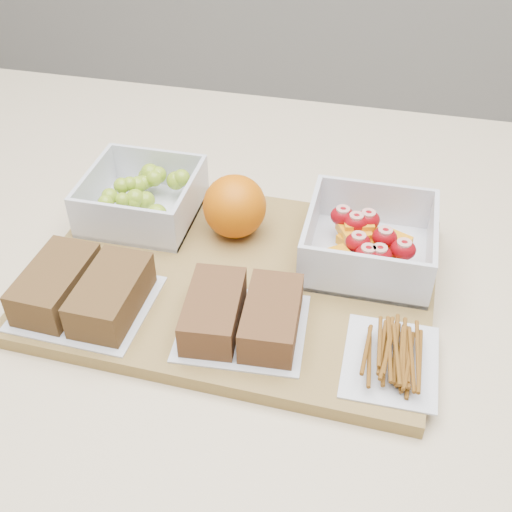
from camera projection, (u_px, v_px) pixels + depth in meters
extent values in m
cube|color=beige|center=(255.00, 499.00, 0.99)|extent=(1.20, 0.90, 0.90)
cube|color=olive|center=(236.00, 279.00, 0.70)|extent=(0.43, 0.31, 0.02)
cube|color=silver|center=(144.00, 212.00, 0.77)|extent=(0.13, 0.13, 0.00)
cube|color=silver|center=(159.00, 168.00, 0.80)|extent=(0.13, 0.00, 0.05)
cube|color=silver|center=(122.00, 226.00, 0.71)|extent=(0.13, 0.00, 0.05)
cube|color=silver|center=(191.00, 202.00, 0.75)|extent=(0.00, 0.12, 0.05)
cube|color=silver|center=(94.00, 189.00, 0.77)|extent=(0.00, 0.12, 0.05)
sphere|color=#80A121|center=(135.00, 198.00, 0.76)|extent=(0.02, 0.02, 0.02)
sphere|color=#80A121|center=(110.00, 196.00, 0.75)|extent=(0.02, 0.02, 0.02)
sphere|color=#80A121|center=(154.00, 178.00, 0.78)|extent=(0.02, 0.02, 0.02)
sphere|color=#80A121|center=(146.00, 200.00, 0.77)|extent=(0.02, 0.02, 0.02)
sphere|color=#80A121|center=(122.00, 186.00, 0.77)|extent=(0.02, 0.02, 0.02)
sphere|color=#80A121|center=(134.00, 202.00, 0.76)|extent=(0.02, 0.02, 0.02)
sphere|color=#80A121|center=(130.00, 184.00, 0.77)|extent=(0.02, 0.02, 0.02)
sphere|color=#80A121|center=(157.00, 214.00, 0.72)|extent=(0.02, 0.02, 0.02)
sphere|color=#80A121|center=(176.00, 181.00, 0.78)|extent=(0.02, 0.02, 0.02)
sphere|color=#80A121|center=(150.00, 173.00, 0.78)|extent=(0.02, 0.02, 0.02)
sphere|color=#80A121|center=(106.00, 203.00, 0.74)|extent=(0.02, 0.02, 0.02)
sphere|color=#80A121|center=(182.00, 178.00, 0.77)|extent=(0.02, 0.02, 0.02)
sphere|color=#80A121|center=(130.00, 218.00, 0.73)|extent=(0.02, 0.02, 0.02)
sphere|color=#80A121|center=(148.00, 180.00, 0.78)|extent=(0.02, 0.02, 0.02)
sphere|color=#80A121|center=(138.00, 185.00, 0.78)|extent=(0.02, 0.02, 0.02)
sphere|color=#80A121|center=(158.00, 175.00, 0.78)|extent=(0.02, 0.02, 0.02)
sphere|color=#80A121|center=(156.00, 217.00, 0.71)|extent=(0.02, 0.02, 0.02)
sphere|color=#80A121|center=(166.00, 229.00, 0.73)|extent=(0.02, 0.02, 0.02)
sphere|color=#80A121|center=(144.00, 183.00, 0.78)|extent=(0.02, 0.02, 0.02)
sphere|color=#80A121|center=(123.00, 200.00, 0.75)|extent=(0.02, 0.02, 0.02)
sphere|color=#80A121|center=(147.00, 177.00, 0.79)|extent=(0.02, 0.02, 0.02)
cube|color=silver|center=(367.00, 257.00, 0.71)|extent=(0.14, 0.14, 0.01)
cube|color=silver|center=(375.00, 204.00, 0.74)|extent=(0.14, 0.01, 0.06)
cube|color=silver|center=(363.00, 278.00, 0.64)|extent=(0.14, 0.01, 0.06)
cube|color=silver|center=(432.00, 247.00, 0.68)|extent=(0.01, 0.13, 0.06)
cube|color=silver|center=(310.00, 230.00, 0.70)|extent=(0.01, 0.13, 0.06)
cube|color=orange|center=(371.00, 259.00, 0.68)|extent=(0.04, 0.05, 0.01)
cube|color=orange|center=(360.00, 231.00, 0.72)|extent=(0.05, 0.06, 0.01)
cube|color=orange|center=(379.00, 245.00, 0.70)|extent=(0.05, 0.05, 0.01)
cube|color=orange|center=(392.00, 244.00, 0.71)|extent=(0.05, 0.05, 0.01)
cube|color=orange|center=(354.00, 231.00, 0.71)|extent=(0.04, 0.05, 0.01)
cube|color=orange|center=(358.00, 224.00, 0.71)|extent=(0.04, 0.03, 0.01)
cube|color=orange|center=(339.00, 260.00, 0.67)|extent=(0.04, 0.05, 0.01)
cube|color=orange|center=(382.00, 264.00, 0.68)|extent=(0.04, 0.04, 0.01)
cube|color=orange|center=(355.00, 241.00, 0.71)|extent=(0.04, 0.04, 0.01)
ellipsoid|color=maroon|center=(384.00, 237.00, 0.69)|extent=(0.03, 0.02, 0.02)
ellipsoid|color=maroon|center=(379.00, 255.00, 0.67)|extent=(0.03, 0.02, 0.02)
ellipsoid|color=maroon|center=(342.00, 216.00, 0.72)|extent=(0.03, 0.02, 0.02)
ellipsoid|color=maroon|center=(403.00, 250.00, 0.67)|extent=(0.03, 0.02, 0.02)
ellipsoid|color=maroon|center=(356.00, 223.00, 0.71)|extent=(0.03, 0.02, 0.02)
ellipsoid|color=maroon|center=(368.00, 255.00, 0.66)|extent=(0.03, 0.02, 0.02)
ellipsoid|color=maroon|center=(358.00, 243.00, 0.68)|extent=(0.03, 0.02, 0.02)
ellipsoid|color=maroon|center=(368.00, 220.00, 0.71)|extent=(0.03, 0.02, 0.02)
sphere|color=#D36104|center=(235.00, 206.00, 0.73)|extent=(0.07, 0.07, 0.07)
cube|color=silver|center=(87.00, 303.00, 0.66)|extent=(0.13, 0.12, 0.00)
cube|color=brown|center=(56.00, 284.00, 0.65)|extent=(0.06, 0.10, 0.04)
cube|color=brown|center=(111.00, 294.00, 0.64)|extent=(0.06, 0.10, 0.04)
cube|color=silver|center=(243.00, 328.00, 0.63)|extent=(0.13, 0.12, 0.00)
cube|color=brown|center=(214.00, 311.00, 0.62)|extent=(0.06, 0.10, 0.04)
cube|color=brown|center=(272.00, 317.00, 0.61)|extent=(0.06, 0.10, 0.04)
cube|color=silver|center=(390.00, 361.00, 0.60)|extent=(0.09, 0.11, 0.00)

